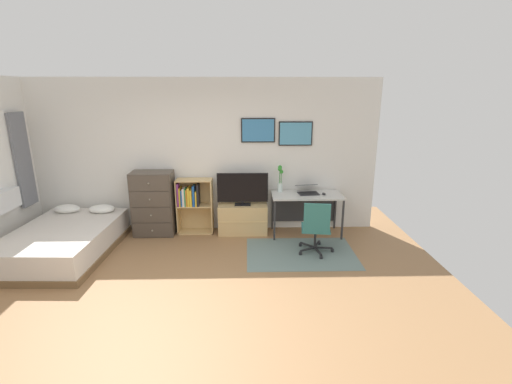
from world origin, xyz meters
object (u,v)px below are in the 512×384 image
(desk, at_px, (306,200))
(bed, at_px, (64,241))
(laptop, at_px, (307,189))
(computer_mouse, at_px, (324,194))
(dresser, at_px, (154,203))
(tv_stand, at_px, (243,219))
(office_chair, at_px, (316,226))
(bookshelf, at_px, (192,201))
(bamboo_vase, at_px, (280,180))
(television, at_px, (243,189))

(desk, bearing_deg, bed, -168.40)
(laptop, height_order, computer_mouse, laptop)
(dresser, distance_m, laptop, 2.72)
(tv_stand, distance_m, office_chair, 1.47)
(bookshelf, relative_size, office_chair, 1.14)
(dresser, bearing_deg, bamboo_vase, 2.33)
(desk, bearing_deg, bamboo_vase, 168.42)
(bed, xyz_separation_m, laptop, (3.92, 0.81, 0.58))
(laptop, bearing_deg, bamboo_vase, 163.55)
(bed, xyz_separation_m, tv_stand, (2.78, 0.82, 0.04))
(bamboo_vase, bearing_deg, office_chair, -64.17)
(office_chair, bearing_deg, desk, 99.15)
(bookshelf, relative_size, tv_stand, 1.14)
(television, xyz_separation_m, bamboo_vase, (0.66, 0.10, 0.14))
(dresser, distance_m, bamboo_vase, 2.27)
(television, bearing_deg, laptop, 0.91)
(desk, xyz_separation_m, computer_mouse, (0.29, -0.11, 0.15))
(tv_stand, relative_size, laptop, 2.06)
(computer_mouse, relative_size, bamboo_vase, 0.22)
(dresser, height_order, bamboo_vase, bamboo_vase)
(bed, distance_m, laptop, 4.05)
(bookshelf, distance_m, bamboo_vase, 1.61)
(bed, bearing_deg, computer_mouse, 11.26)
(bed, height_order, dresser, dresser)
(dresser, relative_size, television, 1.27)
(dresser, xyz_separation_m, office_chair, (2.71, -0.90, -0.11))
(bookshelf, bearing_deg, bed, -155.22)
(office_chair, xyz_separation_m, computer_mouse, (0.27, 0.78, 0.30))
(office_chair, height_order, computer_mouse, office_chair)
(television, xyz_separation_m, computer_mouse, (1.41, -0.10, -0.06))
(office_chair, bearing_deg, television, 149.93)
(bamboo_vase, bearing_deg, dresser, -177.67)
(computer_mouse, bearing_deg, laptop, 155.55)
(dresser, distance_m, bookshelf, 0.67)
(television, bearing_deg, bamboo_vase, 8.39)
(bed, height_order, computer_mouse, computer_mouse)
(tv_stand, xyz_separation_m, computer_mouse, (1.41, -0.13, 0.49))
(dresser, xyz_separation_m, television, (1.57, -0.01, 0.25))
(bookshelf, xyz_separation_m, television, (0.90, -0.07, 0.24))
(desk, bearing_deg, bookshelf, 178.08)
(office_chair, bearing_deg, bamboo_vase, 123.66)
(bamboo_vase, bearing_deg, desk, -11.58)
(dresser, xyz_separation_m, laptop, (2.71, 0.01, 0.23))
(tv_stand, distance_m, desk, 1.17)
(laptop, distance_m, computer_mouse, 0.30)
(bookshelf, relative_size, television, 1.10)
(bed, relative_size, television, 2.34)
(dresser, xyz_separation_m, desk, (2.69, -0.00, 0.04))
(dresser, relative_size, bamboo_vase, 2.37)
(bamboo_vase, bearing_deg, tv_stand, -173.50)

